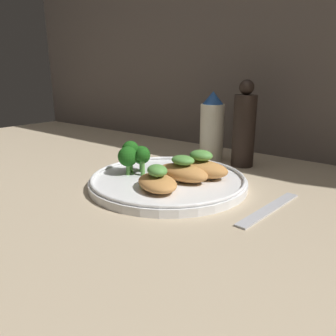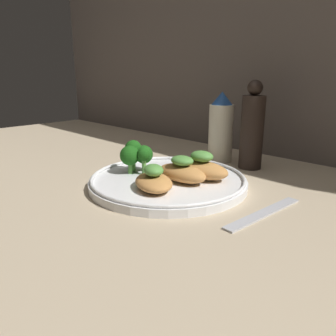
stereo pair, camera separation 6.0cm
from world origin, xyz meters
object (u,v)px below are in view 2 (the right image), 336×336
at_px(broccoli_bunch, 136,154).
at_px(pepper_grinder, 252,129).
at_px(sauce_bottle, 221,129).
at_px(plate, 168,180).

relative_size(broccoli_bunch, pepper_grinder, 0.35).
relative_size(broccoli_bunch, sauce_bottle, 0.41).
distance_m(broccoli_bunch, pepper_grinder, 0.26).
relative_size(sauce_bottle, pepper_grinder, 0.86).
bearing_deg(broccoli_bunch, plate, 12.88).
relative_size(plate, broccoli_bunch, 4.38).
bearing_deg(sauce_bottle, broccoli_bunch, -98.26).
distance_m(sauce_bottle, pepper_grinder, 0.08).
xyz_separation_m(plate, broccoli_bunch, (-0.07, -0.02, 0.04)).
bearing_deg(pepper_grinder, broccoli_bunch, -116.75).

